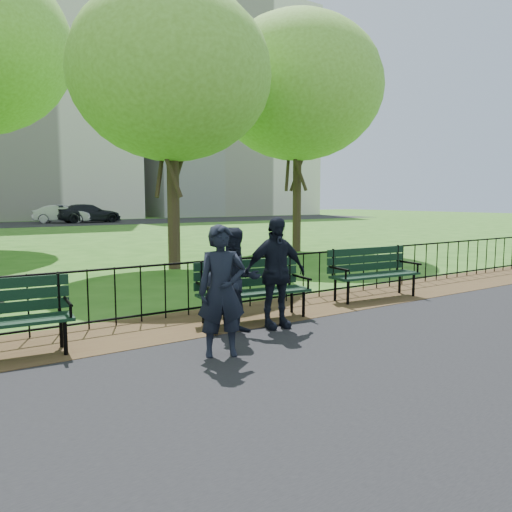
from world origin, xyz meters
TOP-DOWN VIEW (x-y plane):
  - ground at (0.00, 0.00)m, footprint 120.00×120.00m
  - dirt_strip at (0.00, 1.50)m, footprint 60.00×1.60m
  - iron_fence at (0.00, 2.00)m, footprint 24.06×0.06m
  - apartment_east at (26.00, 48.00)m, footprint 20.00×15.00m
  - park_bench_main at (0.29, 1.19)m, footprint 1.86×0.76m
  - park_bench_right_a at (3.37, 1.37)m, footprint 1.90×0.74m
  - tree_near_e at (1.96, 7.29)m, footprint 5.33×5.33m
  - tree_mid_e at (7.58, 9.02)m, footprint 5.98×5.98m
  - person_left at (-0.78, -0.12)m, footprint 0.68×0.57m
  - person_mid at (-0.11, 0.65)m, footprint 0.78×0.50m
  - person_right at (0.54, 0.61)m, footprint 1.01×0.56m
  - sedan_silver at (5.35, 35.47)m, footprint 4.50×3.14m
  - sedan_dark at (7.24, 35.15)m, footprint 5.04×2.16m

SIDE VIEW (x-z plane):
  - ground at x=0.00m, z-range 0.00..0.00m
  - dirt_strip at x=0.00m, z-range 0.01..0.02m
  - iron_fence at x=0.00m, z-range 0.00..1.00m
  - park_bench_right_a at x=3.37m, z-range 0.08..1.13m
  - park_bench_main at x=0.29m, z-range 0.10..1.13m
  - sedan_silver at x=5.35m, z-range 0.01..1.42m
  - sedan_dark at x=7.24m, z-range 0.01..1.46m
  - person_mid at x=-0.11m, z-range 0.01..1.51m
  - person_left at x=-0.78m, z-range 0.01..1.61m
  - person_right at x=0.54m, z-range 0.01..1.65m
  - tree_near_e at x=1.96m, z-range 1.44..8.87m
  - tree_mid_e at x=7.58m, z-range 1.62..9.96m
  - apartment_east at x=26.00m, z-range 0.00..24.00m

